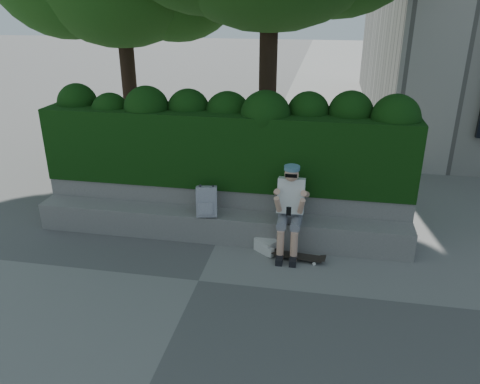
% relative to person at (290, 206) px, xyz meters
% --- Properties ---
extents(ground, '(80.00, 80.00, 0.00)m').
position_rel_person_xyz_m(ground, '(-1.15, -1.07, -0.75)').
color(ground, slate).
rests_on(ground, ground).
extents(bench_ledge, '(6.00, 0.45, 0.45)m').
position_rel_person_xyz_m(bench_ledge, '(-1.15, 0.18, -0.53)').
color(bench_ledge, gray).
rests_on(bench_ledge, ground).
extents(planter_wall, '(6.00, 0.50, 0.75)m').
position_rel_person_xyz_m(planter_wall, '(-1.15, 0.66, -0.38)').
color(planter_wall, gray).
rests_on(planter_wall, ground).
extents(hedge, '(6.00, 1.00, 1.20)m').
position_rel_person_xyz_m(hedge, '(-1.15, 0.88, 0.60)').
color(hedge, black).
rests_on(hedge, planter_wall).
extents(person, '(0.40, 0.76, 1.38)m').
position_rel_person_xyz_m(person, '(0.00, 0.00, 0.00)').
color(person, slate).
rests_on(person, ground).
extents(skateboard, '(0.73, 0.26, 0.07)m').
position_rel_person_xyz_m(skateboard, '(0.17, -0.26, -0.69)').
color(skateboard, black).
rests_on(skateboard, ground).
extents(backpack_plaid, '(0.35, 0.24, 0.47)m').
position_rel_person_xyz_m(backpack_plaid, '(-1.30, 0.08, -0.07)').
color(backpack_plaid, '#B5B4B9').
rests_on(backpack_plaid, bench_ledge).
extents(backpack_ground, '(0.39, 0.37, 0.21)m').
position_rel_person_xyz_m(backpack_ground, '(-0.34, -0.09, -0.65)').
color(backpack_ground, beige).
rests_on(backpack_ground, ground).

